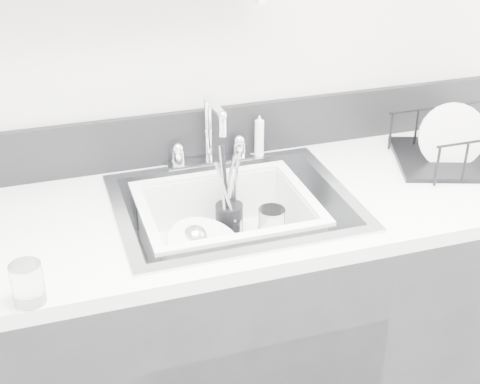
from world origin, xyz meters
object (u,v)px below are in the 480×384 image
object	(u,v)px
counter_run	(235,335)
wash_tub	(227,229)
sink	(234,231)
dish_rack	(465,140)

from	to	relation	value
counter_run	wash_tub	size ratio (longest dim) A/B	6.78
counter_run	wash_tub	distance (m)	0.38
sink	wash_tub	xyz separation A→B (m)	(-0.02, -0.00, 0.01)
sink	wash_tub	bearing A→B (deg)	-172.25
counter_run	sink	size ratio (longest dim) A/B	5.00
counter_run	dish_rack	xyz separation A→B (m)	(0.74, 0.04, 0.53)
dish_rack	sink	bearing A→B (deg)	-157.94
sink	wash_tub	world-z (taller)	wash_tub
counter_run	wash_tub	world-z (taller)	wash_tub
sink	dish_rack	distance (m)	0.76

